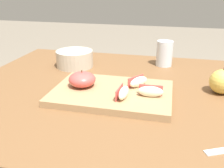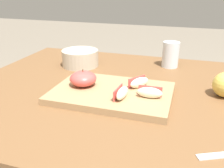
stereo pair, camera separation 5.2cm
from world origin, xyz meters
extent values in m
cube|color=brown|center=(0.00, 0.00, 0.74)|extent=(1.17, 0.85, 0.03)
cube|color=brown|center=(-0.52, 0.37, 0.36)|extent=(0.06, 0.06, 0.73)
cube|color=#A37F56|center=(-0.06, -0.06, 0.77)|extent=(0.37, 0.25, 0.02)
ellipsoid|color=#D14C47|center=(-0.16, -0.05, 0.80)|extent=(0.09, 0.09, 0.05)
cylinder|color=#4C3319|center=(-0.16, -0.05, 0.83)|extent=(0.00, 0.00, 0.01)
ellipsoid|color=#F4EACC|center=(0.02, -0.01, 0.79)|extent=(0.06, 0.07, 0.03)
cube|color=#D14C47|center=(0.01, -0.01, 0.79)|extent=(0.04, 0.06, 0.03)
ellipsoid|color=#F4EACC|center=(-0.01, -0.11, 0.79)|extent=(0.03, 0.07, 0.03)
cube|color=#D14C47|center=(-0.03, -0.11, 0.79)|extent=(0.01, 0.07, 0.03)
ellipsoid|color=#F4EACC|center=(0.06, -0.08, 0.79)|extent=(0.07, 0.03, 0.03)
cube|color=#D14C47|center=(0.06, -0.07, 0.79)|extent=(0.07, 0.01, 0.03)
sphere|color=#DBBC51|center=(0.27, 0.04, 0.80)|extent=(0.08, 0.08, 0.08)
cylinder|color=#4C3319|center=(0.27, 0.04, 0.84)|extent=(0.00, 0.00, 0.01)
cylinder|color=#BCB29E|center=(-0.28, 0.19, 0.79)|extent=(0.15, 0.15, 0.07)
cylinder|color=white|center=(-0.28, 0.19, 0.80)|extent=(0.12, 0.12, 0.06)
cylinder|color=silver|center=(0.08, 0.29, 0.81)|extent=(0.07, 0.07, 0.10)
camera|label=1|loc=(0.10, -0.75, 1.09)|focal=40.04mm
camera|label=2|loc=(0.15, -0.74, 1.09)|focal=40.04mm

